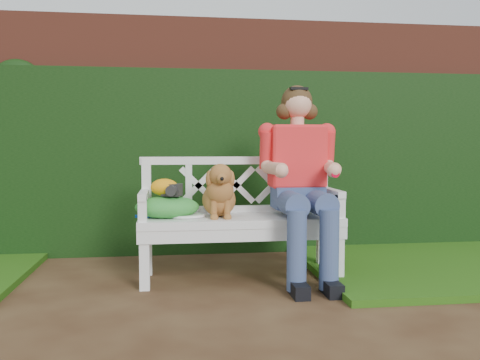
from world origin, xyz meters
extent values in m
plane|color=#382113|center=(0.00, 0.00, 0.00)|extent=(60.00, 60.00, 0.00)
cube|color=brown|center=(0.00, 1.90, 1.10)|extent=(10.00, 0.30, 2.20)
cube|color=#173310|center=(0.00, 1.68, 0.85)|extent=(10.00, 0.18, 1.70)
cube|color=#1D490D|center=(2.40, 0.90, 0.03)|extent=(2.60, 2.00, 0.05)
cube|color=#262626|center=(0.00, 0.67, 0.68)|extent=(0.16, 0.14, 0.09)
ellipsoid|color=orange|center=(-0.05, 0.69, 0.70)|extent=(0.21, 0.17, 0.13)
camera|label=1|loc=(0.00, -3.06, 1.01)|focal=38.00mm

